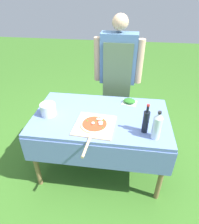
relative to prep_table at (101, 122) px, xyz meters
The scene contains 8 objects.
ground_plane 0.66m from the prep_table, ahead, with size 12.00×12.00×0.00m, color #386B23.
prep_table is the anchor object (origin of this frame).
person_cook 0.79m from the prep_table, 80.47° to the left, with size 0.61×0.21×1.62m.
pizza_on_peel 0.22m from the prep_table, 100.70° to the right, with size 0.40×0.62×0.05m.
oil_bottle 0.52m from the prep_table, 25.43° to the right, with size 0.06×0.06×0.29m.
water_bottle 0.63m from the prep_table, 28.20° to the right, with size 0.08×0.08×0.28m.
herb_container 0.42m from the prep_table, 45.18° to the left, with size 0.18×0.16×0.05m.
mixing_tub 0.56m from the prep_table, behind, with size 0.16×0.16×0.13m, color silver.
Camera 1 is at (0.22, -1.68, 1.92)m, focal length 32.00 mm.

